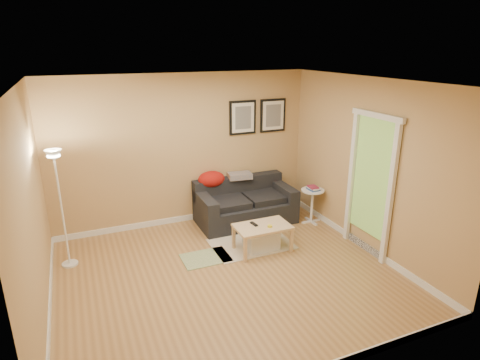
{
  "coord_description": "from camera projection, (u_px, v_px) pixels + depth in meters",
  "views": [
    {
      "loc": [
        -1.74,
        -4.53,
        3.01
      ],
      "look_at": [
        0.55,
        0.85,
        1.05
      ],
      "focal_mm": 30.06,
      "sensor_mm": 36.0,
      "label": 1
    }
  ],
  "objects": [
    {
      "name": "floor_lamp",
      "position": [
        62.0,
        213.0,
        5.55
      ],
      "size": [
        0.22,
        0.22,
        1.72
      ],
      "primitive_type": null,
      "color": "white",
      "rests_on": "ground"
    },
    {
      "name": "wall_right",
      "position": [
        367.0,
        167.0,
        5.98
      ],
      "size": [
        0.0,
        4.0,
        4.0
      ],
      "primitive_type": "plane",
      "rotation": [
        1.57,
        0.0,
        -1.57
      ],
      "color": "tan",
      "rests_on": "ground"
    },
    {
      "name": "plaid_throw",
      "position": [
        240.0,
        176.0,
        7.25
      ],
      "size": [
        0.45,
        0.32,
        0.1
      ],
      "primitive_type": null,
      "rotation": [
        0.0,
        0.0,
        -0.14
      ],
      "color": "tan",
      "rests_on": "sofa"
    },
    {
      "name": "framed_print_left",
      "position": [
        243.0,
        118.0,
        7.1
      ],
      "size": [
        0.5,
        0.04,
        0.6
      ],
      "primitive_type": null,
      "color": "black",
      "rests_on": "wall_back"
    },
    {
      "name": "tape_roll",
      "position": [
        270.0,
        226.0,
        6.03
      ],
      "size": [
        0.07,
        0.07,
        0.03
      ],
      "primitive_type": "cylinder",
      "color": "yellow",
      "rests_on": "coffee_table"
    },
    {
      "name": "book_stack",
      "position": [
        313.0,
        188.0,
        7.01
      ],
      "size": [
        0.2,
        0.24,
        0.07
      ],
      "primitive_type": null,
      "rotation": [
        0.0,
        0.0,
        0.19
      ],
      "color": "#2D4F89",
      "rests_on": "side_table"
    },
    {
      "name": "baseboard_back",
      "position": [
        188.0,
        218.0,
        7.27
      ],
      "size": [
        4.5,
        0.02,
        0.1
      ],
      "primitive_type": "cube",
      "color": "white",
      "rests_on": "ground"
    },
    {
      "name": "baseboard_left",
      "position": [
        50.0,
        312.0,
        4.71
      ],
      "size": [
        0.02,
        4.0,
        0.1
      ],
      "primitive_type": "cube",
      "color": "white",
      "rests_on": "ground"
    },
    {
      "name": "wall_back",
      "position": [
        184.0,
        151.0,
        6.88
      ],
      "size": [
        4.5,
        0.0,
        4.5
      ],
      "primitive_type": "plane",
      "rotation": [
        1.57,
        0.0,
        0.0
      ],
      "color": "tan",
      "rests_on": "ground"
    },
    {
      "name": "wall_front",
      "position": [
        312.0,
        259.0,
        3.4
      ],
      "size": [
        4.5,
        0.0,
        4.5
      ],
      "primitive_type": "plane",
      "rotation": [
        -1.57,
        0.0,
        0.0
      ],
      "color": "tan",
      "rests_on": "ground"
    },
    {
      "name": "area_rug",
      "position": [
        251.0,
        244.0,
        6.4
      ],
      "size": [
        1.25,
        0.85,
        0.01
      ],
      "primitive_type": "cube",
      "color": "beige",
      "rests_on": "ground"
    },
    {
      "name": "sofa",
      "position": [
        246.0,
        202.0,
        7.12
      ],
      "size": [
        1.7,
        0.9,
        0.75
      ],
      "primitive_type": null,
      "color": "black",
      "rests_on": "ground"
    },
    {
      "name": "baseboard_right",
      "position": [
        359.0,
        242.0,
        6.37
      ],
      "size": [
        0.02,
        4.0,
        0.1
      ],
      "primitive_type": "cube",
      "color": "white",
      "rests_on": "ground"
    },
    {
      "name": "floor",
      "position": [
        228.0,
        275.0,
        5.55
      ],
      "size": [
        4.5,
        4.5,
        0.0
      ],
      "primitive_type": "plane",
      "color": "#A97D48",
      "rests_on": "ground"
    },
    {
      "name": "red_throw",
      "position": [
        211.0,
        179.0,
        7.09
      ],
      "size": [
        0.48,
        0.36,
        0.28
      ],
      "primitive_type": null,
      "color": "red",
      "rests_on": "sofa"
    },
    {
      "name": "doorway",
      "position": [
        369.0,
        188.0,
        5.91
      ],
      "size": [
        0.12,
        1.01,
        2.13
      ],
      "primitive_type": null,
      "color": "white",
      "rests_on": "ground"
    },
    {
      "name": "wall_left",
      "position": [
        31.0,
        214.0,
        4.3
      ],
      "size": [
        0.0,
        4.0,
        4.0
      ],
      "primitive_type": "plane",
      "rotation": [
        1.57,
        0.0,
        1.57
      ],
      "color": "tan",
      "rests_on": "ground"
    },
    {
      "name": "remote_control",
      "position": [
        254.0,
        224.0,
        6.12
      ],
      "size": [
        0.07,
        0.17,
        0.02
      ],
      "primitive_type": "cube",
      "rotation": [
        0.0,
        0.0,
        0.14
      ],
      "color": "black",
      "rests_on": "coffee_table"
    },
    {
      "name": "framed_print_right",
      "position": [
        273.0,
        115.0,
        7.33
      ],
      "size": [
        0.5,
        0.04,
        0.6
      ],
      "primitive_type": null,
      "color": "black",
      "rests_on": "wall_back"
    },
    {
      "name": "ceiling",
      "position": [
        225.0,
        82.0,
        4.73
      ],
      "size": [
        4.5,
        4.5,
        0.0
      ],
      "primitive_type": "plane",
      "rotation": [
        3.14,
        0.0,
        0.0
      ],
      "color": "white",
      "rests_on": "wall_back"
    },
    {
      "name": "storage_bin",
      "position": [
        261.0,
        240.0,
        6.22
      ],
      "size": [
        0.51,
        0.38,
        0.32
      ],
      "primitive_type": null,
      "color": "white",
      "rests_on": "ground"
    },
    {
      "name": "side_table",
      "position": [
        312.0,
        206.0,
        7.12
      ],
      "size": [
        0.4,
        0.4,
        0.62
      ],
      "primitive_type": null,
      "color": "white",
      "rests_on": "ground"
    },
    {
      "name": "coffee_table",
      "position": [
        262.0,
        238.0,
        6.16
      ],
      "size": [
        0.9,
        0.62,
        0.42
      ],
      "primitive_type": null,
      "rotation": [
        0.0,
        0.0,
        -0.14
      ],
      "color": "#DEB487",
      "rests_on": "ground"
    },
    {
      "name": "green_runner",
      "position": [
        206.0,
        258.0,
        5.98
      ],
      "size": [
        0.7,
        0.5,
        0.01
      ],
      "primitive_type": "cube",
      "color": "#668C4C",
      "rests_on": "ground"
    }
  ]
}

